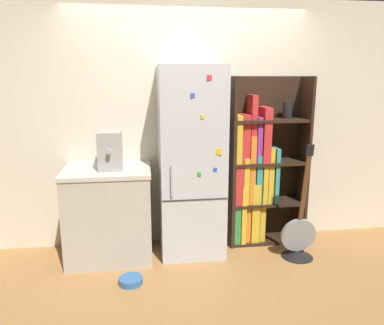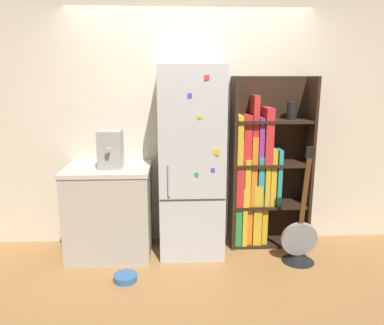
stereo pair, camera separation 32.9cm
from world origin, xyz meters
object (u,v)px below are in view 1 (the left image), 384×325
(pet_bowl, at_px, (131,280))
(bookshelf, at_px, (257,171))
(guitar, at_px, (298,241))
(refrigerator, at_px, (191,162))
(espresso_machine, at_px, (110,150))

(pet_bowl, bearing_deg, bookshelf, 28.48)
(bookshelf, relative_size, guitar, 1.52)
(bookshelf, height_order, guitar, bookshelf)
(refrigerator, xyz_separation_m, guitar, (1.06, -0.32, -0.79))
(refrigerator, height_order, pet_bowl, refrigerator)
(guitar, distance_m, pet_bowl, 1.71)
(espresso_machine, distance_m, pet_bowl, 1.22)
(refrigerator, distance_m, espresso_machine, 0.81)
(refrigerator, distance_m, pet_bowl, 1.27)
(refrigerator, height_order, espresso_machine, refrigerator)
(bookshelf, bearing_deg, espresso_machine, -172.59)
(refrigerator, relative_size, bookshelf, 1.06)
(refrigerator, bearing_deg, pet_bowl, -136.50)
(guitar, relative_size, pet_bowl, 5.52)
(refrigerator, bearing_deg, espresso_machine, -176.26)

